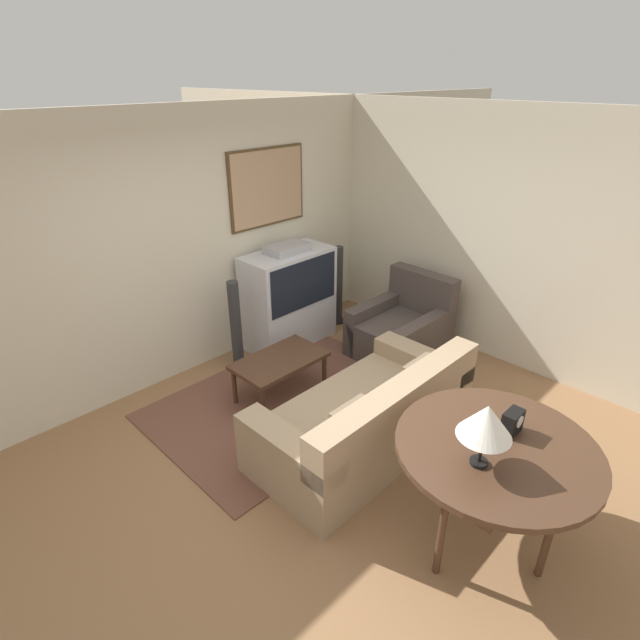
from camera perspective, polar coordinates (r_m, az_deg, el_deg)
The scene contains 13 objects.
ground_plane at distance 4.37m, azimuth 0.76°, elevation -15.92°, with size 12.00×12.00×0.00m, color #8E6642.
wall_back at distance 5.20m, azimuth -16.22°, elevation 7.69°, with size 12.00×0.10×2.70m.
wall_right at distance 5.66m, azimuth 19.99°, elevation 8.57°, with size 0.06×12.00×2.70m.
area_rug at distance 5.06m, azimuth -4.05°, elevation -9.02°, with size 2.51×1.74×0.01m.
tv at distance 5.83m, azimuth -3.56°, elevation 2.59°, with size 1.07×0.54×1.22m.
couch at distance 4.36m, azimuth 5.42°, elevation -11.23°, with size 1.97×0.99×0.80m.
armchair at distance 5.80m, azimuth 9.33°, elevation -1.13°, with size 0.99×0.86×0.90m.
coffee_table at distance 4.92m, azimuth -4.62°, elevation -4.92°, with size 0.90×0.53×0.44m.
console_table at distance 3.49m, azimuth 19.55°, elevation -14.21°, with size 1.29×1.29×0.82m.
table_lamp at distance 3.09m, azimuth 18.45°, elevation -10.97°, with size 0.32×0.32×0.43m.
mantel_clock at distance 3.54m, azimuth 21.12°, elevation -10.84°, with size 0.16×0.10×0.16m.
speaker_tower_left at distance 5.41m, azimuth -9.58°, elevation -0.94°, with size 0.21×0.21×1.02m.
speaker_tower_right at distance 6.36m, azimuth 2.05°, elevation 3.76°, with size 0.21×0.21×1.02m.
Camera 1 is at (-2.32, -2.23, 2.95)m, focal length 28.00 mm.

